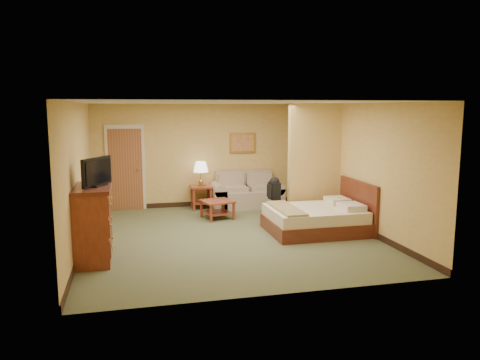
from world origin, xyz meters
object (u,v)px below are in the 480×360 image
object	(u,v)px
loveseat	(246,196)
bed	(318,218)
coffee_table	(217,206)
dresser	(93,224)

from	to	relation	value
loveseat	bed	distance (m)	2.80
loveseat	coffee_table	xyz separation A→B (m)	(-0.95, -1.06, 0.01)
dresser	bed	world-z (taller)	dresser
loveseat	coffee_table	bearing A→B (deg)	-132.03
loveseat	coffee_table	distance (m)	1.42
loveseat	bed	bearing A→B (deg)	-73.09
bed	loveseat	bearing A→B (deg)	106.91
coffee_table	bed	bearing A→B (deg)	-42.49
dresser	bed	distance (m)	4.39
coffee_table	bed	size ratio (longest dim) A/B	0.41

